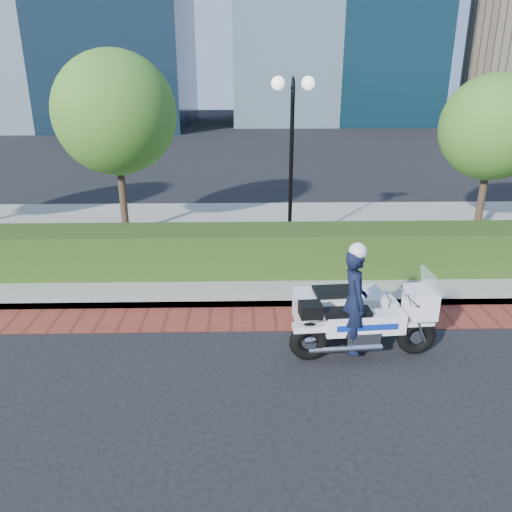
{
  "coord_description": "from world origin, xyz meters",
  "views": [
    {
      "loc": [
        -0.15,
        -7.03,
        4.41
      ],
      "look_at": [
        0.07,
        2.28,
        1.0
      ],
      "focal_mm": 35.0,
      "sensor_mm": 36.0,
      "label": 1
    }
  ],
  "objects_px": {
    "tree_b": "(115,113)",
    "tree_c": "(493,128)",
    "police_motorcycle": "(353,310)",
    "lamppost": "(292,138)"
  },
  "relations": [
    {
      "from": "tree_b",
      "to": "tree_c",
      "type": "height_order",
      "value": "tree_b"
    },
    {
      "from": "police_motorcycle",
      "to": "lamppost",
      "type": "bearing_deg",
      "value": 93.29
    },
    {
      "from": "tree_b",
      "to": "tree_c",
      "type": "relative_size",
      "value": 1.14
    },
    {
      "from": "tree_c",
      "to": "tree_b",
      "type": "bearing_deg",
      "value": 180.0
    },
    {
      "from": "lamppost",
      "to": "police_motorcycle",
      "type": "relative_size",
      "value": 1.71
    },
    {
      "from": "lamppost",
      "to": "tree_b",
      "type": "relative_size",
      "value": 0.86
    },
    {
      "from": "tree_c",
      "to": "police_motorcycle",
      "type": "height_order",
      "value": "tree_c"
    },
    {
      "from": "lamppost",
      "to": "police_motorcycle",
      "type": "height_order",
      "value": "lamppost"
    },
    {
      "from": "police_motorcycle",
      "to": "tree_b",
      "type": "bearing_deg",
      "value": 125.98
    },
    {
      "from": "lamppost",
      "to": "tree_b",
      "type": "distance_m",
      "value": 4.71
    }
  ]
}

